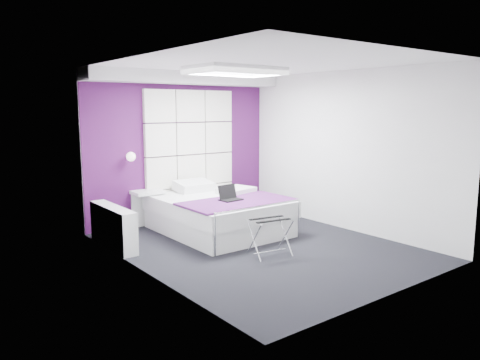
% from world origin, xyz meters
% --- Properties ---
extents(floor, '(4.40, 4.40, 0.00)m').
position_xyz_m(floor, '(0.00, 0.00, 0.00)').
color(floor, black).
rests_on(floor, ground).
extents(ceiling, '(4.40, 4.40, 0.00)m').
position_xyz_m(ceiling, '(0.00, 0.00, 2.60)').
color(ceiling, white).
rests_on(ceiling, wall_back).
extents(wall_back, '(3.60, 0.00, 3.60)m').
position_xyz_m(wall_back, '(0.00, 2.20, 1.30)').
color(wall_back, silver).
rests_on(wall_back, floor).
extents(wall_left, '(0.00, 4.40, 4.40)m').
position_xyz_m(wall_left, '(-1.80, 0.00, 1.30)').
color(wall_left, silver).
rests_on(wall_left, floor).
extents(wall_right, '(0.00, 4.40, 4.40)m').
position_xyz_m(wall_right, '(1.80, 0.00, 1.30)').
color(wall_right, silver).
rests_on(wall_right, floor).
extents(accent_wall, '(3.58, 0.02, 2.58)m').
position_xyz_m(accent_wall, '(0.00, 2.19, 1.30)').
color(accent_wall, '#441045').
rests_on(accent_wall, wall_back).
extents(soffit, '(3.58, 0.50, 0.20)m').
position_xyz_m(soffit, '(0.00, 1.95, 2.50)').
color(soffit, white).
rests_on(soffit, wall_back).
extents(headboard, '(1.80, 0.08, 2.30)m').
position_xyz_m(headboard, '(0.15, 2.14, 1.17)').
color(headboard, white).
rests_on(headboard, wall_back).
extents(skylight, '(1.36, 0.86, 0.12)m').
position_xyz_m(skylight, '(0.00, 0.60, 2.55)').
color(skylight, white).
rests_on(skylight, ceiling).
extents(wall_lamp, '(0.15, 0.15, 0.15)m').
position_xyz_m(wall_lamp, '(-1.05, 2.06, 1.22)').
color(wall_lamp, white).
rests_on(wall_lamp, wall_back).
extents(radiator, '(0.22, 1.20, 0.60)m').
position_xyz_m(radiator, '(-1.69, 1.30, 0.30)').
color(radiator, white).
rests_on(radiator, floor).
extents(bed, '(1.74, 2.10, 0.73)m').
position_xyz_m(bed, '(0.01, 1.09, 0.31)').
color(bed, white).
rests_on(bed, floor).
extents(nightstand, '(0.50, 0.39, 0.06)m').
position_xyz_m(nightstand, '(-0.78, 2.02, 0.61)').
color(nightstand, white).
rests_on(nightstand, wall_back).
extents(luggage_rack, '(0.52, 0.38, 0.51)m').
position_xyz_m(luggage_rack, '(-0.15, -0.37, 0.26)').
color(luggage_rack, silver).
rests_on(luggage_rack, floor).
extents(laptop, '(0.33, 0.24, 0.24)m').
position_xyz_m(laptop, '(-0.05, 0.70, 0.65)').
color(laptop, black).
rests_on(laptop, bed).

